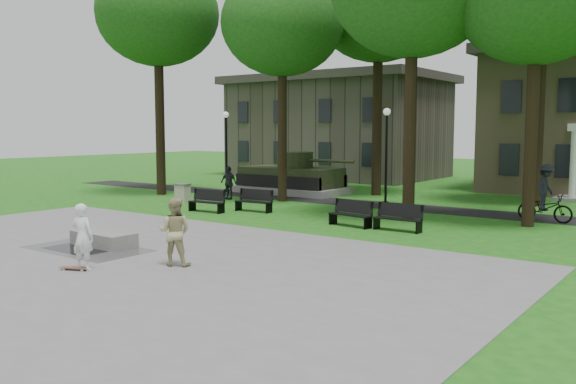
% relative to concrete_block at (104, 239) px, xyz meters
% --- Properties ---
extents(ground, '(120.00, 120.00, 0.00)m').
position_rel_concrete_block_xyz_m(ground, '(1.75, 2.64, -0.24)').
color(ground, '#195814').
rests_on(ground, ground).
extents(plaza, '(22.00, 16.00, 0.02)m').
position_rel_concrete_block_xyz_m(plaza, '(1.75, -2.36, -0.23)').
color(plaza, gray).
rests_on(plaza, ground).
extents(footpath, '(44.00, 2.60, 0.01)m').
position_rel_concrete_block_xyz_m(footpath, '(1.75, 14.64, -0.24)').
color(footpath, black).
rests_on(footpath, ground).
extents(building_left, '(15.00, 10.00, 7.20)m').
position_rel_concrete_block_xyz_m(building_left, '(-9.25, 29.14, 3.35)').
color(building_left, '#4C443D').
rests_on(building_left, ground).
extents(tree_0, '(6.80, 6.80, 12.97)m').
position_rel_concrete_block_xyz_m(tree_0, '(-10.25, 11.64, 9.78)').
color(tree_0, black).
rests_on(tree_0, ground).
extents(tree_1, '(6.20, 6.20, 11.63)m').
position_rel_concrete_block_xyz_m(tree_1, '(-2.75, 13.14, 8.71)').
color(tree_1, black).
rests_on(tree_1, ground).
extents(tree_4, '(7.20, 7.20, 13.50)m').
position_rel_concrete_block_xyz_m(tree_4, '(-0.25, 18.64, 10.15)').
color(tree_4, black).
rests_on(tree_4, ground).
extents(tree_5, '(6.40, 6.40, 12.44)m').
position_rel_concrete_block_xyz_m(tree_5, '(8.25, 19.14, 9.42)').
color(tree_5, black).
rests_on(tree_5, ground).
extents(lamp_left, '(0.36, 0.36, 4.73)m').
position_rel_concrete_block_xyz_m(lamp_left, '(-8.25, 14.94, 2.55)').
color(lamp_left, black).
rests_on(lamp_left, ground).
extents(lamp_mid, '(0.36, 0.36, 4.73)m').
position_rel_concrete_block_xyz_m(lamp_mid, '(2.25, 14.94, 2.55)').
color(lamp_mid, black).
rests_on(lamp_mid, ground).
extents(tank_monument, '(7.45, 3.40, 2.40)m').
position_rel_concrete_block_xyz_m(tank_monument, '(-4.70, 16.64, 0.61)').
color(tank_monument, gray).
rests_on(tank_monument, ground).
extents(puddle, '(2.20, 1.20, 0.00)m').
position_rel_concrete_block_xyz_m(puddle, '(-0.20, -0.82, -0.22)').
color(puddle, black).
rests_on(puddle, plaza).
extents(concrete_block, '(2.22, 1.04, 0.45)m').
position_rel_concrete_block_xyz_m(concrete_block, '(0.00, 0.00, 0.00)').
color(concrete_block, gray).
rests_on(concrete_block, plaza).
extents(skateboard, '(0.79, 0.50, 0.07)m').
position_rel_concrete_block_xyz_m(skateboard, '(2.18, -2.57, -0.19)').
color(skateboard, brown).
rests_on(skateboard, plaza).
extents(skateboarder, '(0.73, 0.56, 1.77)m').
position_rel_concrete_block_xyz_m(skateboarder, '(2.35, -2.40, 0.66)').
color(skateboarder, white).
rests_on(skateboarder, plaza).
extents(friend_watching, '(1.12, 1.03, 1.86)m').
position_rel_concrete_block_xyz_m(friend_watching, '(3.89, -0.60, 0.70)').
color(friend_watching, tan).
rests_on(friend_watching, plaza).
extents(pedestrian_walker, '(1.04, 0.44, 1.77)m').
position_rel_concrete_block_xyz_m(pedestrian_walker, '(-5.53, 12.09, 0.64)').
color(pedestrian_walker, '#21252C').
rests_on(pedestrian_walker, ground).
extents(cyclist, '(2.21, 1.27, 2.33)m').
position_rel_concrete_block_xyz_m(cyclist, '(9.98, 13.73, 0.71)').
color(cyclist, black).
rests_on(cyclist, ground).
extents(park_bench_0, '(1.82, 0.61, 1.00)m').
position_rel_concrete_block_xyz_m(park_bench_0, '(-2.98, 7.85, 0.28)').
color(park_bench_0, black).
rests_on(park_bench_0, ground).
extents(park_bench_1, '(1.82, 0.63, 1.00)m').
position_rel_concrete_block_xyz_m(park_bench_1, '(-1.35, 9.20, 0.28)').
color(park_bench_1, black).
rests_on(park_bench_1, ground).
extents(park_bench_2, '(1.85, 0.77, 1.00)m').
position_rel_concrete_block_xyz_m(park_bench_2, '(4.28, 8.17, 0.28)').
color(park_bench_2, black).
rests_on(park_bench_2, ground).
extents(park_bench_3, '(1.80, 0.53, 1.00)m').
position_rel_concrete_block_xyz_m(park_bench_3, '(6.22, 8.27, 0.28)').
color(park_bench_3, black).
rests_on(park_bench_3, ground).
extents(trash_bin, '(0.79, 0.79, 0.96)m').
position_rel_concrete_block_xyz_m(trash_bin, '(-6.45, 9.64, 0.24)').
color(trash_bin, '#B4A894').
rests_on(trash_bin, ground).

